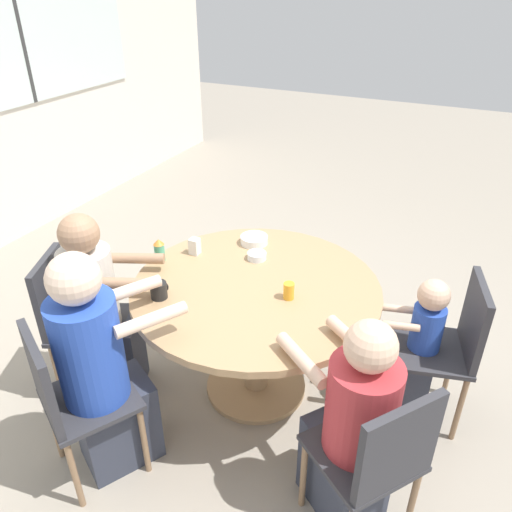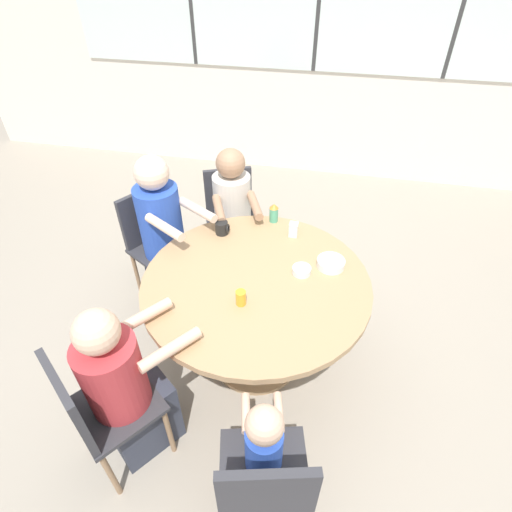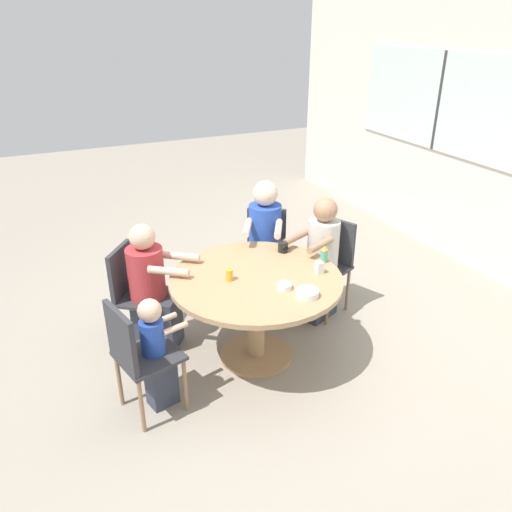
{
  "view_description": "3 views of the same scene",
  "coord_description": "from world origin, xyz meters",
  "px_view_note": "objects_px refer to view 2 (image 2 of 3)",
  "views": [
    {
      "loc": [
        -2.03,
        -0.97,
        2.23
      ],
      "look_at": [
        0.0,
        0.0,
        0.93
      ],
      "focal_mm": 35.0,
      "sensor_mm": 36.0,
      "label": 1
    },
    {
      "loc": [
        0.36,
        -1.67,
        2.35
      ],
      "look_at": [
        0.0,
        0.0,
        0.93
      ],
      "focal_mm": 28.0,
      "sensor_mm": 36.0,
      "label": 2
    },
    {
      "loc": [
        3.08,
        -1.42,
        2.57
      ],
      "look_at": [
        0.0,
        0.0,
        0.93
      ],
      "focal_mm": 35.0,
      "sensor_mm": 36.0,
      "label": 3
    }
  ],
  "objects_px": {
    "juice_glass": "(241,298)",
    "bowl_white_shallow": "(302,270)",
    "person_toddler": "(263,460)",
    "chair_for_man_teal_shirt": "(95,408)",
    "chair_for_woman_green_shirt": "(154,237)",
    "chair_for_man_blue_shirt": "(231,213)",
    "chair_for_toddler": "(265,487)",
    "sippy_cup": "(274,212)",
    "bowl_cereal": "(331,263)",
    "milk_carton_small": "(293,230)",
    "person_man_blue_shirt": "(234,225)",
    "coffee_mug": "(222,228)",
    "person_man_teal_shirt": "(128,392)",
    "person_woman_green_shirt": "(167,242)"
  },
  "relations": [
    {
      "from": "chair_for_toddler",
      "to": "bowl_cereal",
      "type": "distance_m",
      "value": 1.26
    },
    {
      "from": "person_woman_green_shirt",
      "to": "juice_glass",
      "type": "xyz_separation_m",
      "value": [
        0.72,
        -0.65,
        0.22
      ]
    },
    {
      "from": "juice_glass",
      "to": "bowl_cereal",
      "type": "bearing_deg",
      "value": 42.39
    },
    {
      "from": "person_man_blue_shirt",
      "to": "bowl_white_shallow",
      "type": "bearing_deg",
      "value": 107.56
    },
    {
      "from": "person_man_blue_shirt",
      "to": "juice_glass",
      "type": "distance_m",
      "value": 1.09
    },
    {
      "from": "sippy_cup",
      "to": "milk_carton_small",
      "type": "height_order",
      "value": "sippy_cup"
    },
    {
      "from": "coffee_mug",
      "to": "bowl_white_shallow",
      "type": "distance_m",
      "value": 0.64
    },
    {
      "from": "person_man_teal_shirt",
      "to": "bowl_white_shallow",
      "type": "relative_size",
      "value": 9.95
    },
    {
      "from": "person_toddler",
      "to": "coffee_mug",
      "type": "xyz_separation_m",
      "value": [
        -0.54,
        1.27,
        0.36
      ]
    },
    {
      "from": "chair_for_woman_green_shirt",
      "to": "bowl_white_shallow",
      "type": "bearing_deg",
      "value": 100.62
    },
    {
      "from": "milk_carton_small",
      "to": "person_man_blue_shirt",
      "type": "bearing_deg",
      "value": 146.7
    },
    {
      "from": "chair_for_woman_green_shirt",
      "to": "person_man_teal_shirt",
      "type": "relative_size",
      "value": 0.8
    },
    {
      "from": "chair_for_man_blue_shirt",
      "to": "bowl_cereal",
      "type": "height_order",
      "value": "chair_for_man_blue_shirt"
    },
    {
      "from": "person_man_blue_shirt",
      "to": "bowl_cereal",
      "type": "xyz_separation_m",
      "value": [
        0.77,
        -0.6,
        0.24
      ]
    },
    {
      "from": "chair_for_man_teal_shirt",
      "to": "person_toddler",
      "type": "relative_size",
      "value": 1.0
    },
    {
      "from": "chair_for_man_teal_shirt",
      "to": "chair_for_toddler",
      "type": "xyz_separation_m",
      "value": [
        0.88,
        -0.17,
        0.0
      ]
    },
    {
      "from": "bowl_cereal",
      "to": "person_toddler",
      "type": "bearing_deg",
      "value": -100.34
    },
    {
      "from": "chair_for_toddler",
      "to": "bowl_cereal",
      "type": "relative_size",
      "value": 5.28
    },
    {
      "from": "bowl_cereal",
      "to": "chair_for_man_blue_shirt",
      "type": "bearing_deg",
      "value": 138.37
    },
    {
      "from": "sippy_cup",
      "to": "milk_carton_small",
      "type": "relative_size",
      "value": 1.43
    },
    {
      "from": "chair_for_man_blue_shirt",
      "to": "person_man_teal_shirt",
      "type": "distance_m",
      "value": 1.67
    },
    {
      "from": "bowl_cereal",
      "to": "sippy_cup",
      "type": "bearing_deg",
      "value": 136.48
    },
    {
      "from": "milk_carton_small",
      "to": "chair_for_toddler",
      "type": "bearing_deg",
      "value": -85.83
    },
    {
      "from": "sippy_cup",
      "to": "juice_glass",
      "type": "relative_size",
      "value": 1.56
    },
    {
      "from": "person_toddler",
      "to": "juice_glass",
      "type": "xyz_separation_m",
      "value": [
        -0.26,
        0.66,
        0.36
      ]
    },
    {
      "from": "sippy_cup",
      "to": "bowl_white_shallow",
      "type": "height_order",
      "value": "sippy_cup"
    },
    {
      "from": "chair_for_woman_green_shirt",
      "to": "coffee_mug",
      "type": "xyz_separation_m",
      "value": [
        0.59,
        -0.12,
        0.26
      ]
    },
    {
      "from": "chair_for_man_teal_shirt",
      "to": "coffee_mug",
      "type": "height_order",
      "value": "chair_for_man_teal_shirt"
    },
    {
      "from": "person_man_teal_shirt",
      "to": "bowl_cereal",
      "type": "bearing_deg",
      "value": 80.82
    },
    {
      "from": "chair_for_woman_green_shirt",
      "to": "person_toddler",
      "type": "height_order",
      "value": "chair_for_woman_green_shirt"
    },
    {
      "from": "chair_for_toddler",
      "to": "person_toddler",
      "type": "bearing_deg",
      "value": 90.0
    },
    {
      "from": "juice_glass",
      "to": "bowl_white_shallow",
      "type": "xyz_separation_m",
      "value": [
        0.29,
        0.32,
        -0.02
      ]
    },
    {
      "from": "bowl_cereal",
      "to": "person_man_blue_shirt",
      "type": "bearing_deg",
      "value": 142.37
    },
    {
      "from": "person_man_teal_shirt",
      "to": "sippy_cup",
      "type": "relative_size",
      "value": 7.89
    },
    {
      "from": "sippy_cup",
      "to": "bowl_cereal",
      "type": "distance_m",
      "value": 0.59
    },
    {
      "from": "chair_for_man_blue_shirt",
      "to": "chair_for_toddler",
      "type": "relative_size",
      "value": 1.0
    },
    {
      "from": "chair_for_man_teal_shirt",
      "to": "juice_glass",
      "type": "relative_size",
      "value": 9.83
    },
    {
      "from": "person_toddler",
      "to": "milk_carton_small",
      "type": "relative_size",
      "value": 9.0
    },
    {
      "from": "sippy_cup",
      "to": "bowl_white_shallow",
      "type": "xyz_separation_m",
      "value": [
        0.26,
        -0.5,
        -0.05
      ]
    },
    {
      "from": "coffee_mug",
      "to": "sippy_cup",
      "type": "height_order",
      "value": "sippy_cup"
    },
    {
      "from": "juice_glass",
      "to": "milk_carton_small",
      "type": "height_order",
      "value": "milk_carton_small"
    },
    {
      "from": "chair_for_toddler",
      "to": "person_woman_green_shirt",
      "type": "distance_m",
      "value": 1.78
    },
    {
      "from": "chair_for_woman_green_shirt",
      "to": "chair_for_man_blue_shirt",
      "type": "bearing_deg",
      "value": 161.86
    },
    {
      "from": "chair_for_man_teal_shirt",
      "to": "person_toddler",
      "type": "xyz_separation_m",
      "value": [
        0.84,
        -0.02,
        -0.1
      ]
    },
    {
      "from": "chair_for_man_blue_shirt",
      "to": "juice_glass",
      "type": "relative_size",
      "value": 9.83
    },
    {
      "from": "chair_for_man_teal_shirt",
      "to": "bowl_cereal",
      "type": "distance_m",
      "value": 1.5
    },
    {
      "from": "chair_for_man_teal_shirt",
      "to": "coffee_mug",
      "type": "xyz_separation_m",
      "value": [
        0.3,
        1.24,
        0.26
      ]
    },
    {
      "from": "chair_for_woman_green_shirt",
      "to": "sippy_cup",
      "type": "bearing_deg",
      "value": 125.93
    },
    {
      "from": "chair_for_toddler",
      "to": "milk_carton_small",
      "type": "height_order",
      "value": "chair_for_toddler"
    },
    {
      "from": "sippy_cup",
      "to": "bowl_cereal",
      "type": "xyz_separation_m",
      "value": [
        0.42,
        -0.4,
        -0.05
      ]
    }
  ]
}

